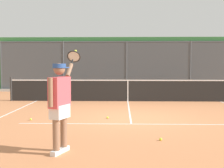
# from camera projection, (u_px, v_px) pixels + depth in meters

# --- Properties ---
(ground_plane) EXTENTS (60.00, 60.00, 0.00)m
(ground_plane) POSITION_uv_depth(u_px,v_px,m) (130.00, 118.00, 9.66)
(ground_plane) COLOR #C67A4C
(court_line_markings) EXTENTS (8.25, 9.40, 0.01)m
(court_line_markings) POSITION_uv_depth(u_px,v_px,m) (132.00, 126.00, 8.45)
(court_line_markings) COLOR white
(court_line_markings) RESTS_ON ground
(fence_backdrop) EXTENTS (17.98, 1.37, 3.23)m
(fence_backdrop) POSITION_uv_depth(u_px,v_px,m) (126.00, 64.00, 19.00)
(fence_backdrop) COLOR #474C51
(fence_backdrop) RESTS_ON ground
(tennis_net) EXTENTS (10.61, 0.09, 1.07)m
(tennis_net) POSITION_uv_depth(u_px,v_px,m) (128.00, 90.00, 13.88)
(tennis_net) COLOR #2D2D2D
(tennis_net) RESTS_ON ground
(tennis_player) EXTENTS (0.48, 1.42, 2.01)m
(tennis_player) POSITION_uv_depth(u_px,v_px,m) (60.00, 100.00, 5.93)
(tennis_player) COLOR silver
(tennis_player) RESTS_ON ground
(tennis_ball_near_net) EXTENTS (0.07, 0.07, 0.07)m
(tennis_ball_near_net) POSITION_uv_depth(u_px,v_px,m) (161.00, 139.00, 6.92)
(tennis_ball_near_net) COLOR #CCDB33
(tennis_ball_near_net) RESTS_ON ground
(tennis_ball_by_sideline) EXTENTS (0.07, 0.07, 0.07)m
(tennis_ball_by_sideline) POSITION_uv_depth(u_px,v_px,m) (108.00, 118.00, 9.63)
(tennis_ball_by_sideline) COLOR #C1D138
(tennis_ball_by_sideline) RESTS_ON ground
(tennis_ball_near_baseline) EXTENTS (0.07, 0.07, 0.07)m
(tennis_ball_near_baseline) POSITION_uv_depth(u_px,v_px,m) (31.00, 119.00, 9.34)
(tennis_ball_near_baseline) COLOR #D6E042
(tennis_ball_near_baseline) RESTS_ON ground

